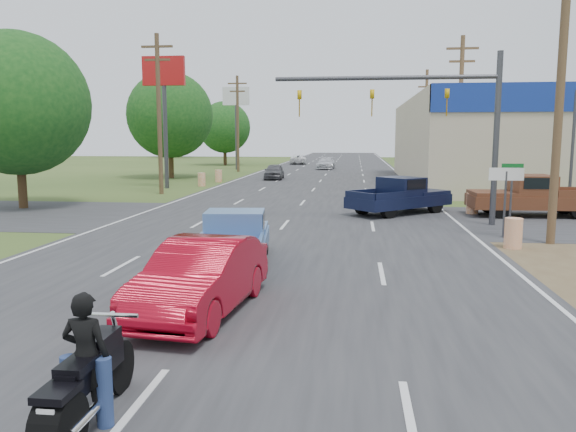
# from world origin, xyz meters

# --- Properties ---
(ground) EXTENTS (200.00, 200.00, 0.00)m
(ground) POSITION_xyz_m (0.00, 0.00, 0.00)
(ground) COLOR #30471C
(ground) RESTS_ON ground
(main_road) EXTENTS (15.00, 180.00, 0.02)m
(main_road) POSITION_xyz_m (0.00, 40.00, 0.01)
(main_road) COLOR #2D2D30
(main_road) RESTS_ON ground
(cross_road) EXTENTS (120.00, 10.00, 0.02)m
(cross_road) POSITION_xyz_m (0.00, 18.00, 0.01)
(cross_road) COLOR #2D2D30
(cross_road) RESTS_ON ground
(utility_pole_1) EXTENTS (2.00, 0.28, 10.00)m
(utility_pole_1) POSITION_xyz_m (9.50, 13.00, 5.32)
(utility_pole_1) COLOR #4C3823
(utility_pole_1) RESTS_ON ground
(utility_pole_2) EXTENTS (2.00, 0.28, 10.00)m
(utility_pole_2) POSITION_xyz_m (9.50, 31.00, 5.32)
(utility_pole_2) COLOR #4C3823
(utility_pole_2) RESTS_ON ground
(utility_pole_3) EXTENTS (2.00, 0.28, 10.00)m
(utility_pole_3) POSITION_xyz_m (9.50, 49.00, 5.32)
(utility_pole_3) COLOR #4C3823
(utility_pole_3) RESTS_ON ground
(utility_pole_5) EXTENTS (2.00, 0.28, 10.00)m
(utility_pole_5) POSITION_xyz_m (-9.50, 28.00, 5.32)
(utility_pole_5) COLOR #4C3823
(utility_pole_5) RESTS_ON ground
(utility_pole_6) EXTENTS (2.00, 0.28, 10.00)m
(utility_pole_6) POSITION_xyz_m (-9.50, 52.00, 5.32)
(utility_pole_6) COLOR #4C3823
(utility_pole_6) RESTS_ON ground
(tree_0) EXTENTS (7.14, 7.14, 8.84)m
(tree_0) POSITION_xyz_m (-14.00, 20.00, 5.26)
(tree_0) COLOR #422D19
(tree_0) RESTS_ON ground
(tree_1) EXTENTS (7.56, 7.56, 9.36)m
(tree_1) POSITION_xyz_m (-13.50, 42.00, 5.57)
(tree_1) COLOR #422D19
(tree_1) RESTS_ON ground
(tree_2) EXTENTS (6.72, 6.72, 8.32)m
(tree_2) POSITION_xyz_m (-14.20, 66.00, 4.95)
(tree_2) COLOR #422D19
(tree_2) RESTS_ON ground
(tree_5) EXTENTS (7.98, 7.98, 9.88)m
(tree_5) POSITION_xyz_m (30.00, 95.00, 5.88)
(tree_5) COLOR #422D19
(tree_5) RESTS_ON ground
(tree_6) EXTENTS (8.82, 8.82, 10.92)m
(tree_6) POSITION_xyz_m (-30.00, 95.00, 6.51)
(tree_6) COLOR #422D19
(tree_6) RESTS_ON ground
(barrel_0) EXTENTS (0.56, 0.56, 1.00)m
(barrel_0) POSITION_xyz_m (8.00, 12.00, 0.50)
(barrel_0) COLOR orange
(barrel_0) RESTS_ON ground
(barrel_1) EXTENTS (0.56, 0.56, 1.00)m
(barrel_1) POSITION_xyz_m (8.40, 20.50, 0.50)
(barrel_1) COLOR orange
(barrel_1) RESTS_ON ground
(barrel_2) EXTENTS (0.56, 0.56, 1.00)m
(barrel_2) POSITION_xyz_m (-8.50, 34.00, 0.50)
(barrel_2) COLOR orange
(barrel_2) RESTS_ON ground
(barrel_3) EXTENTS (0.56, 0.56, 1.00)m
(barrel_3) POSITION_xyz_m (-8.20, 38.00, 0.50)
(barrel_3) COLOR orange
(barrel_3) RESTS_ON ground
(pole_sign_left_near) EXTENTS (3.00, 0.35, 9.20)m
(pole_sign_left_near) POSITION_xyz_m (-10.50, 32.00, 7.17)
(pole_sign_left_near) COLOR #3F3F44
(pole_sign_left_near) RESTS_ON ground
(pole_sign_left_far) EXTENTS (3.00, 0.35, 9.20)m
(pole_sign_left_far) POSITION_xyz_m (-10.50, 56.00, 7.17)
(pole_sign_left_far) COLOR #3F3F44
(pole_sign_left_far) RESTS_ON ground
(lane_sign) EXTENTS (1.20, 0.08, 2.52)m
(lane_sign) POSITION_xyz_m (8.20, 14.00, 1.90)
(lane_sign) COLOR #3F3F44
(lane_sign) RESTS_ON ground
(street_name_sign) EXTENTS (0.80, 0.08, 2.61)m
(street_name_sign) POSITION_xyz_m (8.80, 15.50, 1.61)
(street_name_sign) COLOR #3F3F44
(street_name_sign) RESTS_ON ground
(signal_mast) EXTENTS (9.12, 0.40, 7.00)m
(signal_mast) POSITION_xyz_m (5.82, 17.00, 4.80)
(signal_mast) COLOR #3F3F44
(signal_mast) RESTS_ON ground
(red_convertible) EXTENTS (2.08, 4.71, 1.50)m
(red_convertible) POSITION_xyz_m (-0.23, 4.14, 0.75)
(red_convertible) COLOR #9C0718
(red_convertible) RESTS_ON ground
(motorcycle) EXTENTS (0.74, 2.39, 1.22)m
(motorcycle) POSITION_xyz_m (-0.40, -0.53, 0.54)
(motorcycle) COLOR black
(motorcycle) RESTS_ON ground
(rider) EXTENTS (0.59, 0.39, 1.63)m
(rider) POSITION_xyz_m (-0.40, -0.46, 0.81)
(rider) COLOR black
(rider) RESTS_ON ground
(blue_pickup) EXTENTS (2.28, 4.78, 1.53)m
(blue_pickup) POSITION_xyz_m (-0.51, 8.76, 0.77)
(blue_pickup) COLOR black
(blue_pickup) RESTS_ON ground
(navy_pickup) EXTENTS (5.22, 5.03, 1.74)m
(navy_pickup) POSITION_xyz_m (5.06, 20.21, 0.88)
(navy_pickup) COLOR black
(navy_pickup) RESTS_ON ground
(brown_pickup) EXTENTS (5.79, 2.39, 1.90)m
(brown_pickup) POSITION_xyz_m (10.86, 19.98, 0.96)
(brown_pickup) COLOR black
(brown_pickup) RESTS_ON ground
(distant_car_grey) EXTENTS (1.76, 3.99, 1.34)m
(distant_car_grey) POSITION_xyz_m (-4.12, 41.52, 0.67)
(distant_car_grey) COLOR #515155
(distant_car_grey) RESTS_ON ground
(distant_car_silver) EXTENTS (2.09, 4.77, 1.36)m
(distant_car_silver) POSITION_xyz_m (-0.50, 58.02, 0.68)
(distant_car_silver) COLOR silver
(distant_car_silver) RESTS_ON ground
(distant_car_white) EXTENTS (2.43, 4.75, 1.28)m
(distant_car_white) POSITION_xyz_m (-4.88, 69.91, 0.64)
(distant_car_white) COLOR white
(distant_car_white) RESTS_ON ground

